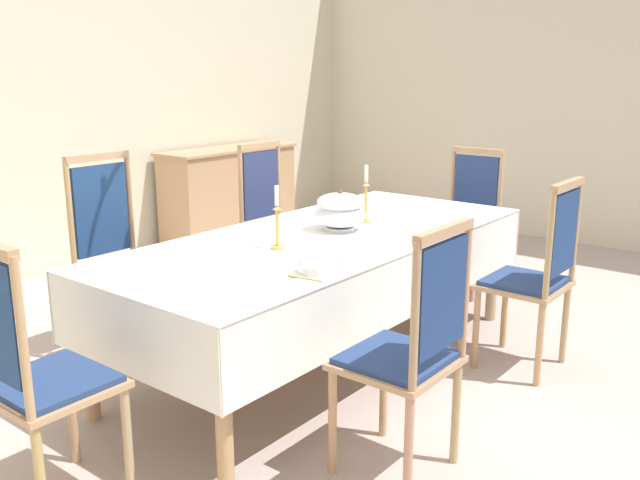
{
  "coord_description": "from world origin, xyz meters",
  "views": [
    {
      "loc": [
        -2.88,
        -2.18,
        1.63
      ],
      "look_at": [
        -0.1,
        0.02,
        0.74
      ],
      "focal_mm": 38.48,
      "sensor_mm": 36.0,
      "label": 1
    }
  ],
  "objects_px": {
    "chair_south_a": "(411,347)",
    "chair_south_b": "(536,272)",
    "bowl_near_right": "(332,204)",
    "chair_head_east": "(467,217)",
    "candlestick_west": "(277,224)",
    "chair_north_a": "(117,258)",
    "chair_head_west": "(34,371)",
    "spoon_primary": "(297,276)",
    "bowl_near_left": "(320,267)",
    "chair_north_b": "(274,222)",
    "candlestick_east": "(366,200)",
    "sideboard": "(230,195)",
    "soup_tureen": "(340,211)",
    "dining_table": "(325,247)",
    "spoon_secondary": "(338,203)"
  },
  "relations": [
    {
      "from": "spoon_primary",
      "to": "spoon_secondary",
      "type": "height_order",
      "value": "same"
    },
    {
      "from": "dining_table",
      "to": "bowl_near_right",
      "type": "height_order",
      "value": "bowl_near_right"
    },
    {
      "from": "chair_south_a",
      "to": "spoon_primary",
      "type": "distance_m",
      "value": 0.6
    },
    {
      "from": "candlestick_west",
      "to": "spoon_secondary",
      "type": "bearing_deg",
      "value": 22.74
    },
    {
      "from": "spoon_secondary",
      "to": "candlestick_west",
      "type": "bearing_deg",
      "value": -167.0
    },
    {
      "from": "chair_south_a",
      "to": "bowl_near_left",
      "type": "height_order",
      "value": "chair_south_a"
    },
    {
      "from": "chair_head_west",
      "to": "sideboard",
      "type": "bearing_deg",
      "value": 126.06
    },
    {
      "from": "bowl_near_left",
      "to": "spoon_secondary",
      "type": "bearing_deg",
      "value": 34.06
    },
    {
      "from": "chair_head_east",
      "to": "spoon_secondary",
      "type": "relative_size",
      "value": 5.99
    },
    {
      "from": "candlestick_west",
      "to": "sideboard",
      "type": "distance_m",
      "value": 3.24
    },
    {
      "from": "chair_north_b",
      "to": "candlestick_west",
      "type": "height_order",
      "value": "chair_north_b"
    },
    {
      "from": "candlestick_west",
      "to": "bowl_near_right",
      "type": "relative_size",
      "value": 2.13
    },
    {
      "from": "candlestick_east",
      "to": "dining_table",
      "type": "bearing_deg",
      "value": -180.0
    },
    {
      "from": "chair_north_a",
      "to": "sideboard",
      "type": "relative_size",
      "value": 0.82
    },
    {
      "from": "candlestick_east",
      "to": "spoon_primary",
      "type": "distance_m",
      "value": 1.17
    },
    {
      "from": "chair_south_b",
      "to": "candlestick_east",
      "type": "relative_size",
      "value": 3.14
    },
    {
      "from": "soup_tureen",
      "to": "bowl_near_left",
      "type": "distance_m",
      "value": 0.83
    },
    {
      "from": "dining_table",
      "to": "spoon_primary",
      "type": "relative_size",
      "value": 14.87
    },
    {
      "from": "chair_head_west",
      "to": "spoon_primary",
      "type": "height_order",
      "value": "chair_head_west"
    },
    {
      "from": "bowl_near_left",
      "to": "chair_south_b",
      "type": "bearing_deg",
      "value": -23.97
    },
    {
      "from": "bowl_near_left",
      "to": "chair_north_a",
      "type": "bearing_deg",
      "value": 94.01
    },
    {
      "from": "bowl_near_left",
      "to": "bowl_near_right",
      "type": "relative_size",
      "value": 1.24
    },
    {
      "from": "spoon_primary",
      "to": "sideboard",
      "type": "height_order",
      "value": "sideboard"
    },
    {
      "from": "chair_head_east",
      "to": "chair_north_b",
      "type": "bearing_deg",
      "value": 48.44
    },
    {
      "from": "chair_north_a",
      "to": "soup_tureen",
      "type": "height_order",
      "value": "chair_north_a"
    },
    {
      "from": "spoon_primary",
      "to": "sideboard",
      "type": "relative_size",
      "value": 0.12
    },
    {
      "from": "chair_north_b",
      "to": "sideboard",
      "type": "distance_m",
      "value": 1.83
    },
    {
      "from": "chair_south_b",
      "to": "bowl_near_right",
      "type": "height_order",
      "value": "chair_south_b"
    },
    {
      "from": "bowl_near_left",
      "to": "chair_north_b",
      "type": "bearing_deg",
      "value": 48.69
    },
    {
      "from": "chair_north_b",
      "to": "soup_tureen",
      "type": "bearing_deg",
      "value": 62.49
    },
    {
      "from": "chair_south_a",
      "to": "soup_tureen",
      "type": "bearing_deg",
      "value": 49.8
    },
    {
      "from": "bowl_near_right",
      "to": "sideboard",
      "type": "distance_m",
      "value": 2.28
    },
    {
      "from": "chair_head_west",
      "to": "bowl_near_right",
      "type": "bearing_deg",
      "value": 100.79
    },
    {
      "from": "chair_south_b",
      "to": "chair_north_a",
      "type": "bearing_deg",
      "value": 124.28
    },
    {
      "from": "chair_head_east",
      "to": "candlestick_west",
      "type": "bearing_deg",
      "value": 90.0
    },
    {
      "from": "spoon_primary",
      "to": "spoon_secondary",
      "type": "xyz_separation_m",
      "value": [
        1.45,
        0.87,
        0.0
      ]
    },
    {
      "from": "chair_head_east",
      "to": "dining_table",
      "type": "bearing_deg",
      "value": 90.0
    },
    {
      "from": "dining_table",
      "to": "chair_south_b",
      "type": "relative_size",
      "value": 2.46
    },
    {
      "from": "chair_head_west",
      "to": "bowl_near_left",
      "type": "bearing_deg",
      "value": 69.98
    },
    {
      "from": "bowl_near_left",
      "to": "spoon_primary",
      "type": "bearing_deg",
      "value": 168.39
    },
    {
      "from": "candlestick_west",
      "to": "spoon_secondary",
      "type": "height_order",
      "value": "candlestick_west"
    },
    {
      "from": "candlestick_east",
      "to": "sideboard",
      "type": "height_order",
      "value": "candlestick_east"
    },
    {
      "from": "bowl_near_right",
      "to": "sideboard",
      "type": "xyz_separation_m",
      "value": [
        1.02,
        2.02,
        -0.31
      ]
    },
    {
      "from": "chair_north_b",
      "to": "spoon_secondary",
      "type": "distance_m",
      "value": 0.53
    },
    {
      "from": "chair_north_a",
      "to": "soup_tureen",
      "type": "distance_m",
      "value": 1.29
    },
    {
      "from": "chair_south_a",
      "to": "chair_south_b",
      "type": "distance_m",
      "value": 1.31
    },
    {
      "from": "bowl_near_right",
      "to": "chair_head_east",
      "type": "bearing_deg",
      "value": -22.9
    },
    {
      "from": "candlestick_east",
      "to": "spoon_primary",
      "type": "height_order",
      "value": "candlestick_east"
    },
    {
      "from": "candlestick_east",
      "to": "bowl_near_right",
      "type": "distance_m",
      "value": 0.53
    },
    {
      "from": "chair_south_a",
      "to": "candlestick_east",
      "type": "height_order",
      "value": "candlestick_east"
    }
  ]
}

